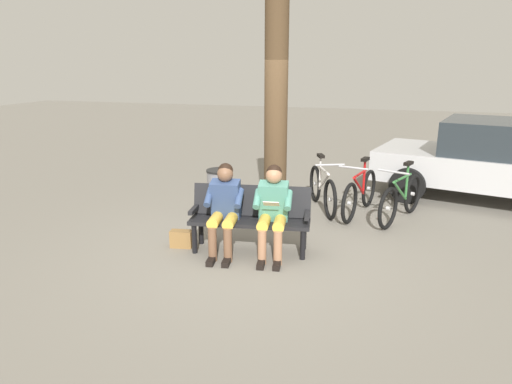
{
  "coord_description": "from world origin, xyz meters",
  "views": [
    {
      "loc": [
        -1.67,
        5.63,
        2.49
      ],
      "look_at": [
        0.05,
        -0.25,
        0.75
      ],
      "focal_mm": 32.58,
      "sensor_mm": 36.0,
      "label": 1
    }
  ],
  "objects": [
    {
      "name": "bicycle_silver",
      "position": [
        -1.9,
        -1.84,
        0.36
      ],
      "size": [
        0.73,
        1.58,
        0.94
      ],
      "rotation": [
        0.0,
        0.0,
        1.18
      ],
      "color": "black",
      "rests_on": "ground"
    },
    {
      "name": "handbag",
      "position": [
        1.0,
        0.18,
        0.12
      ],
      "size": [
        0.32,
        0.18,
        0.24
      ],
      "primitive_type": "cube",
      "rotation": [
        0.0,
        0.0,
        0.15
      ],
      "color": "olive",
      "rests_on": "ground"
    },
    {
      "name": "ground_plane",
      "position": [
        0.0,
        0.0,
        0.0
      ],
      "size": [
        40.0,
        40.0,
        0.0
      ],
      "primitive_type": "plane",
      "color": "slate"
    },
    {
      "name": "litter_bin",
      "position": [
        0.87,
        -1.01,
        0.42
      ],
      "size": [
        0.42,
        0.42,
        0.84
      ],
      "color": "slate",
      "rests_on": "ground"
    },
    {
      "name": "person_companion",
      "position": [
        0.36,
        0.17,
        0.66
      ],
      "size": [
        0.53,
        0.8,
        1.2
      ],
      "rotation": [
        0.0,
        0.0,
        0.14
      ],
      "color": "#334772",
      "rests_on": "ground"
    },
    {
      "name": "tree_trunk",
      "position": [
        0.02,
        -1.2,
        1.79
      ],
      "size": [
        0.35,
        0.35,
        3.59
      ],
      "primitive_type": "cylinder",
      "color": "#4C3823",
      "rests_on": "ground"
    },
    {
      "name": "bicycle_orange",
      "position": [
        -1.25,
        -1.97,
        0.36
      ],
      "size": [
        0.56,
        1.65,
        0.94
      ],
      "rotation": [
        0.0,
        0.0,
        1.33
      ],
      "color": "black",
      "rests_on": "ground"
    },
    {
      "name": "bicycle_green",
      "position": [
        -0.61,
        -2.05,
        0.36
      ],
      "size": [
        0.74,
        1.57,
        0.94
      ],
      "rotation": [
        0.0,
        0.0,
        1.97
      ],
      "color": "black",
      "rests_on": "ground"
    },
    {
      "name": "parked_car",
      "position": [
        -3.64,
        -3.44,
        0.77
      ],
      "size": [
        4.51,
        2.79,
        1.47
      ],
      "rotation": [
        0.0,
        0.0,
        -0.25
      ],
      "color": "silver",
      "rests_on": "ground"
    },
    {
      "name": "person_reading",
      "position": [
        -0.27,
        0.09,
        0.66
      ],
      "size": [
        0.53,
        0.8,
        1.2
      ],
      "rotation": [
        0.0,
        0.0,
        0.14
      ],
      "color": "#4C8C7A",
      "rests_on": "ground"
    },
    {
      "name": "bench",
      "position": [
        0.06,
        -0.03,
        0.51
      ],
      "size": [
        1.65,
        0.7,
        0.87
      ],
      "rotation": [
        0.0,
        0.0,
        0.14
      ],
      "color": "black",
      "rests_on": "ground"
    }
  ]
}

